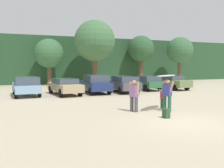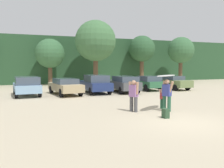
{
  "view_description": "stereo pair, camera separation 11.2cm",
  "coord_description": "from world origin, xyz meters",
  "views": [
    {
      "loc": [
        -6.8,
        -8.49,
        2.52
      ],
      "look_at": [
        -0.71,
        6.7,
        1.23
      ],
      "focal_mm": 38.49,
      "sensor_mm": 36.0,
      "label": 1
    },
    {
      "loc": [
        -6.7,
        -8.53,
        2.52
      ],
      "look_at": [
        -0.71,
        6.7,
        1.23
      ],
      "focal_mm": 38.49,
      "sensor_mm": 36.0,
      "label": 2
    }
  ],
  "objects": [
    {
      "name": "ground_plane",
      "position": [
        0.0,
        0.0,
        0.0
      ],
      "size": [
        120.0,
        120.0,
        0.0
      ],
      "primitive_type": "plane",
      "color": "#C1B293"
    },
    {
      "name": "hillside_ridge",
      "position": [
        0.0,
        30.38,
        3.22
      ],
      "size": [
        108.0,
        12.0,
        6.44
      ],
      "primitive_type": "cube",
      "color": "#284C2D",
      "rests_on": "ground_plane"
    },
    {
      "name": "tree_far_left",
      "position": [
        -2.91,
        22.27,
        3.94
      ],
      "size": [
        3.63,
        3.63,
        5.8
      ],
      "color": "brown",
      "rests_on": "ground_plane"
    },
    {
      "name": "tree_center",
      "position": [
        2.53,
        20.62,
        5.54
      ],
      "size": [
        5.15,
        5.15,
        8.15
      ],
      "color": "brown",
      "rests_on": "ground_plane"
    },
    {
      "name": "tree_ridge_back",
      "position": [
        10.2,
        22.56,
        4.83
      ],
      "size": [
        3.79,
        3.79,
        6.79
      ],
      "color": "brown",
      "rests_on": "ground_plane"
    },
    {
      "name": "tree_far_right",
      "position": [
        15.8,
        20.92,
        4.67
      ],
      "size": [
        3.85,
        3.85,
        6.65
      ],
      "color": "brown",
      "rests_on": "ground_plane"
    },
    {
      "name": "parked_car_sky_blue",
      "position": [
        -6.05,
        12.23,
        0.85
      ],
      "size": [
        2.14,
        4.32,
        1.6
      ],
      "rotation": [
        0.0,
        0.0,
        1.62
      ],
      "color": "#84ADD1",
      "rests_on": "ground_plane"
    },
    {
      "name": "parked_car_tan",
      "position": [
        -2.97,
        11.85,
        0.76
      ],
      "size": [
        2.36,
        4.73,
        1.4
      ],
      "rotation": [
        0.0,
        0.0,
        1.7
      ],
      "color": "tan",
      "rests_on": "ground_plane"
    },
    {
      "name": "parked_car_navy",
      "position": [
        -0.18,
        12.11,
        0.86
      ],
      "size": [
        1.92,
        4.51,
        1.64
      ],
      "rotation": [
        0.0,
        0.0,
        1.56
      ],
      "color": "navy",
      "rests_on": "ground_plane"
    },
    {
      "name": "parked_car_dark_gray",
      "position": [
        2.43,
        11.81,
        0.82
      ],
      "size": [
        1.94,
        4.78,
        1.51
      ],
      "rotation": [
        0.0,
        0.0,
        1.53
      ],
      "color": "#4C4F54",
      "rests_on": "ground_plane"
    },
    {
      "name": "parked_car_forest_green",
      "position": [
        5.44,
        12.64,
        0.76
      ],
      "size": [
        2.15,
        4.09,
        1.45
      ],
      "rotation": [
        0.0,
        0.0,
        1.64
      ],
      "color": "#2D6642",
      "rests_on": "ground_plane"
    },
    {
      "name": "parked_car_olive_green",
      "position": [
        8.26,
        12.44,
        0.77
      ],
      "size": [
        2.3,
        4.44,
        1.41
      ],
      "rotation": [
        0.0,
        0.0,
        1.69
      ],
      "color": "#6B7F4C",
      "rests_on": "ground_plane"
    },
    {
      "name": "person_adult",
      "position": [
        0.84,
        2.47,
        0.98
      ],
      "size": [
        0.48,
        0.78,
        1.74
      ],
      "rotation": [
        0.0,
        0.0,
        3.59
      ],
      "color": "#26593F",
      "rests_on": "ground_plane"
    },
    {
      "name": "person_child",
      "position": [
        1.04,
        3.12,
        0.68
      ],
      "size": [
        0.33,
        0.49,
        1.2
      ],
      "rotation": [
        0.0,
        0.0,
        3.59
      ],
      "color": "#26593F",
      "rests_on": "ground_plane"
    },
    {
      "name": "person_companion",
      "position": [
        -0.91,
        3.0,
        0.97
      ],
      "size": [
        0.47,
        0.65,
        1.71
      ],
      "rotation": [
        0.0,
        0.0,
        3.59
      ],
      "color": "#4C4C51",
      "rests_on": "ground_plane"
    },
    {
      "name": "surfboard_white",
      "position": [
        0.89,
        2.62,
        1.95
      ],
      "size": [
        2.21,
        1.8,
        0.08
      ],
      "rotation": [
        0.0,
        0.0,
        3.75
      ],
      "color": "white"
    },
    {
      "name": "backpack_dropped",
      "position": [
        -0.18,
        1.04,
        0.22
      ],
      "size": [
        0.24,
        0.34,
        0.45
      ],
      "color": "#2D4C33",
      "rests_on": "ground_plane"
    }
  ]
}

